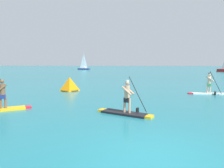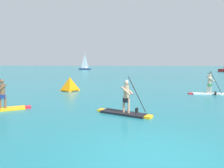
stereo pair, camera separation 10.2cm
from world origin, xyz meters
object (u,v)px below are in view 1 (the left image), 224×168
at_px(sailboat_left_horizon, 84,67).
at_px(paddleboarder_mid_center, 126,107).
at_px(paddleboarder_near_left, 1,104).
at_px(paddleboarder_far_right, 210,89).
at_px(race_marker_buoy, 70,85).

bearing_deg(sailboat_left_horizon, paddleboarder_mid_center, -54.31).
relative_size(paddleboarder_mid_center, sailboat_left_horizon, 0.38).
xyz_separation_m(paddleboarder_near_left, sailboat_left_horizon, (-16.48, 68.09, 0.79)).
distance_m(paddleboarder_near_left, paddleboarder_far_right, 14.68).
distance_m(paddleboarder_near_left, race_marker_buoy, 7.96).
height_order(race_marker_buoy, sailboat_left_horizon, sailboat_left_horizon).
relative_size(paddleboarder_far_right, sailboat_left_horizon, 0.45).
distance_m(paddleboarder_near_left, paddleboarder_mid_center, 6.48).
distance_m(paddleboarder_mid_center, sailboat_left_horizon, 71.61).
bearing_deg(sailboat_left_horizon, paddleboarder_far_right, -47.37).
distance_m(paddleboarder_near_left, sailboat_left_horizon, 70.06).
height_order(paddleboarder_near_left, sailboat_left_horizon, sailboat_left_horizon).
bearing_deg(race_marker_buoy, paddleboarder_mid_center, -53.12).
relative_size(paddleboarder_near_left, race_marker_buoy, 1.63).
xyz_separation_m(paddleboarder_near_left, race_marker_buoy, (0.72, 7.93, 0.22)).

